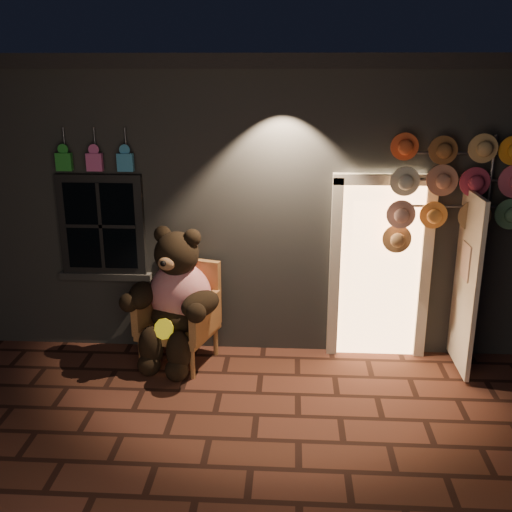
{
  "coord_description": "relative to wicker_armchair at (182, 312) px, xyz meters",
  "views": [
    {
      "loc": [
        0.31,
        -5.21,
        3.33
      ],
      "look_at": [
        -0.06,
        1.0,
        1.35
      ],
      "focal_mm": 42.0,
      "sensor_mm": 36.0,
      "label": 1
    }
  ],
  "objects": [
    {
      "name": "shop_building",
      "position": [
        0.94,
        2.81,
        1.15
      ],
      "size": [
        7.3,
        5.95,
        3.51
      ],
      "color": "slate",
      "rests_on": "ground"
    },
    {
      "name": "teddy_bear",
      "position": [
        -0.03,
        -0.15,
        0.22
      ],
      "size": [
        1.13,
        1.03,
        1.62
      ],
      "rotation": [
        0.0,
        0.0,
        -0.31
      ],
      "color": "red",
      "rests_on": "ground"
    },
    {
      "name": "ground",
      "position": [
        0.94,
        -1.18,
        -0.59
      ],
      "size": [
        60.0,
        60.0,
        0.0
      ],
      "primitive_type": "plane",
      "color": "#582D21",
      "rests_on": "ground"
    },
    {
      "name": "wicker_armchair",
      "position": [
        0.0,
        0.0,
        0.0
      ],
      "size": [
        0.97,
        0.93,
        1.18
      ],
      "rotation": [
        0.0,
        0.0,
        -0.31
      ],
      "color": "#B37D45",
      "rests_on": "ground"
    },
    {
      "name": "hat_rack",
      "position": [
        3.0,
        0.1,
        1.48
      ],
      "size": [
        1.5,
        0.22,
        2.65
      ],
      "color": "#59595E",
      "rests_on": "ground"
    }
  ]
}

